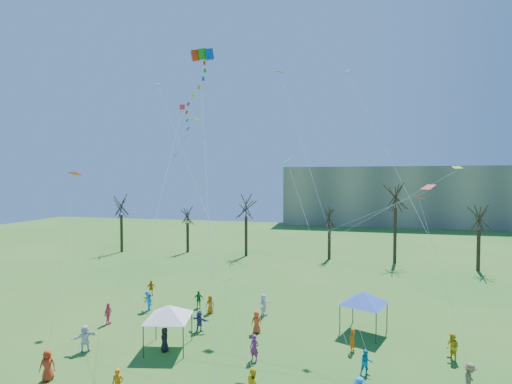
% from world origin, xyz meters
% --- Properties ---
extents(distant_building, '(60.00, 14.00, 15.00)m').
position_xyz_m(distant_building, '(22.00, 82.00, 7.50)').
color(distant_building, gray).
rests_on(distant_building, ground).
extents(bare_tree_row, '(67.18, 8.03, 12.23)m').
position_xyz_m(bare_tree_row, '(6.64, 36.04, 7.28)').
color(bare_tree_row, black).
rests_on(bare_tree_row, ground).
extents(big_box_kite, '(3.36, 6.07, 21.66)m').
position_xyz_m(big_box_kite, '(-4.38, 7.11, 16.59)').
color(big_box_kite, red).
rests_on(big_box_kite, ground).
extents(canopy_tent_white, '(4.02, 4.02, 3.07)m').
position_xyz_m(canopy_tent_white, '(-6.01, 6.20, 2.60)').
color(canopy_tent_white, '#3F3F44').
rests_on(canopy_tent_white, ground).
extents(canopy_tent_blue, '(3.88, 3.88, 3.16)m').
position_xyz_m(canopy_tent_blue, '(7.43, 11.93, 2.68)').
color(canopy_tent_blue, '#3F3F44').
rests_on(canopy_tent_blue, ground).
extents(festival_crowd, '(26.89, 16.71, 1.85)m').
position_xyz_m(festival_crowd, '(-1.50, 7.39, 0.86)').
color(festival_crowd, red).
rests_on(festival_crowd, ground).
extents(small_kites_aloft, '(27.41, 17.21, 31.27)m').
position_xyz_m(small_kites_aloft, '(0.31, 10.53, 13.23)').
color(small_kites_aloft, '#FF300D').
rests_on(small_kites_aloft, ground).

